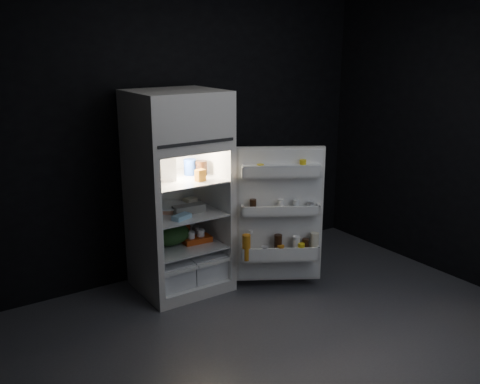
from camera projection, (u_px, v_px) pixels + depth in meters
floor at (294, 340)px, 4.02m from camera, size 4.00×3.40×0.00m
wall_back at (183, 132)px, 5.02m from camera, size 4.00×0.00×2.70m
wall_right at (474, 138)px, 4.72m from camera, size 0.00×3.40×2.70m
refrigerator at (177, 185)px, 4.67m from camera, size 0.76×0.71×1.78m
fridge_door at (280, 217)px, 4.67m from camera, size 0.72×0.53×1.22m
milk_jug at (166, 166)px, 4.56m from camera, size 0.21×0.21×0.24m
mayo_jar at (190, 167)px, 4.74m from camera, size 0.14×0.14×0.14m
jam_jar at (201, 168)px, 4.72m from camera, size 0.10×0.10×0.13m
amber_bottle at (150, 168)px, 4.51m from camera, size 0.10×0.10×0.22m
small_carton at (200, 175)px, 4.53m from camera, size 0.09×0.07×0.10m
egg_carton at (189, 209)px, 4.66m from camera, size 0.29×0.12×0.07m
pie at (169, 208)px, 4.74m from camera, size 0.35×0.35×0.04m
flat_package at (182, 217)px, 4.50m from camera, size 0.18×0.13×0.04m
wrapped_pkg at (190, 200)px, 4.94m from camera, size 0.13×0.11×0.05m
produce_bag at (169, 234)px, 4.74m from camera, size 0.38×0.32×0.20m
yogurt_tray at (197, 239)px, 4.81m from camera, size 0.26×0.15×0.05m
small_can_red at (187, 230)px, 5.00m from camera, size 0.07×0.07×0.09m
small_can_silver at (195, 231)px, 4.98m from camera, size 0.08×0.08×0.09m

